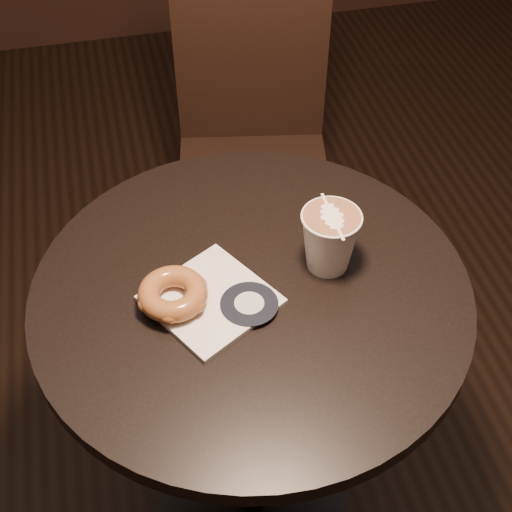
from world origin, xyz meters
The scene contains 5 objects.
cafe_table centered at (0.00, 0.00, 0.55)m, with size 0.70×0.70×0.75m.
chair centered at (0.17, 0.73, 0.53)m, with size 0.45×0.45×0.96m.
pastry_bag centered at (-0.07, -0.02, 0.75)m, with size 0.17×0.17×0.01m, color silver.
doughnut centered at (-0.12, -0.01, 0.78)m, with size 0.11×0.11×0.03m, color brown.
latte_cup centered at (0.13, 0.02, 0.80)m, with size 0.10×0.10×0.11m, color white, non-canonical shape.
Camera 1 is at (-0.17, -0.73, 1.59)m, focal length 50.00 mm.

